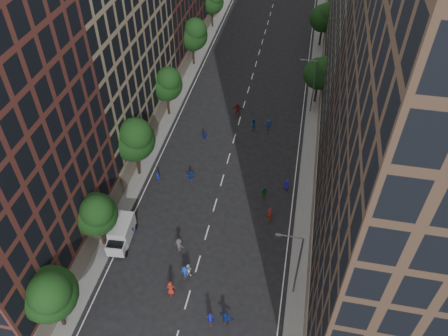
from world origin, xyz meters
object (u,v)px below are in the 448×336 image
object	(u,v)px
streetlamp_far	(313,84)
cargo_van	(121,233)
skater_1	(210,319)
streetlamp_near	(296,263)

from	to	relation	value
streetlamp_far	cargo_van	xyz separation A→B (m)	(-19.68, -30.12, -3.80)
streetlamp_far	skater_1	distance (m)	39.02
streetlamp_far	skater_1	xyz separation A→B (m)	(-7.47, -38.06, -4.25)
streetlamp_near	streetlamp_far	distance (m)	33.00
cargo_van	skater_1	distance (m)	14.57
streetlamp_near	cargo_van	size ratio (longest dim) A/B	1.80
streetlamp_far	cargo_van	size ratio (longest dim) A/B	1.80
cargo_van	skater_1	bearing A→B (deg)	-36.98
streetlamp_near	skater_1	distance (m)	9.97
streetlamp_near	cargo_van	world-z (taller)	streetlamp_near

